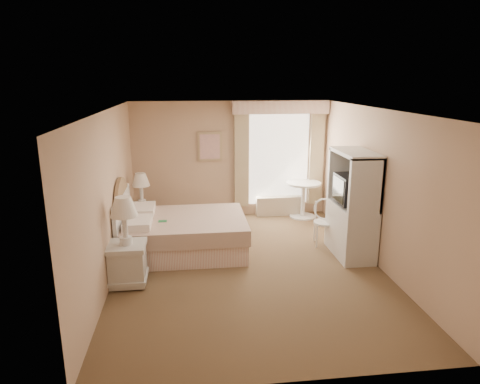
{
  "coord_description": "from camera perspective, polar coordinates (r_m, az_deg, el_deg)",
  "views": [
    {
      "loc": [
        -0.9,
        -6.32,
        2.95
      ],
      "look_at": [
        -0.1,
        0.3,
        1.18
      ],
      "focal_mm": 32.0,
      "sensor_mm": 36.0,
      "label": 1
    }
  ],
  "objects": [
    {
      "name": "room",
      "position": [
        6.6,
        1.15,
        -0.02
      ],
      "size": [
        4.21,
        5.51,
        2.51
      ],
      "color": "brown",
      "rests_on": "ground"
    },
    {
      "name": "window",
      "position": [
        9.32,
        5.28,
        4.9
      ],
      "size": [
        2.05,
        0.22,
        2.51
      ],
      "color": "white",
      "rests_on": "room"
    },
    {
      "name": "framed_art",
      "position": [
        9.15,
        -4.05,
        6.07
      ],
      "size": [
        0.52,
        0.04,
        0.62
      ],
      "color": "tan",
      "rests_on": "room"
    },
    {
      "name": "bed",
      "position": [
        7.55,
        -8.2,
        -5.39
      ],
      "size": [
        2.12,
        1.64,
        1.45
      ],
      "color": "tan",
      "rests_on": "room"
    },
    {
      "name": "nightstand_near",
      "position": [
        6.49,
        -14.85,
        -7.82
      ],
      "size": [
        0.54,
        0.54,
        1.32
      ],
      "color": "silver",
      "rests_on": "room"
    },
    {
      "name": "nightstand_far",
      "position": [
        8.63,
        -12.88,
        -2.38
      ],
      "size": [
        0.48,
        0.48,
        1.17
      ],
      "color": "silver",
      "rests_on": "room"
    },
    {
      "name": "round_table",
      "position": [
        9.37,
        8.43,
        -0.26
      ],
      "size": [
        0.74,
        0.74,
        0.79
      ],
      "color": "silver",
      "rests_on": "room"
    },
    {
      "name": "cafe_chair",
      "position": [
        7.95,
        11.21,
        -3.45
      ],
      "size": [
        0.46,
        0.46,
        0.84
      ],
      "rotation": [
        0.0,
        0.0,
        -0.16
      ],
      "color": "silver",
      "rests_on": "room"
    },
    {
      "name": "armoire",
      "position": [
        7.48,
        14.71,
        -2.71
      ],
      "size": [
        0.54,
        1.09,
        1.81
      ],
      "color": "silver",
      "rests_on": "room"
    }
  ]
}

